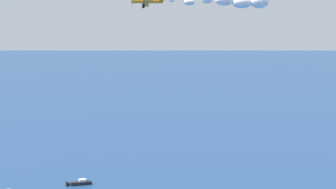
# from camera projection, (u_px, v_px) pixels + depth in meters

# --- Properties ---
(motorboat_mid_cluster) EXTENTS (4.07, 7.17, 2.02)m
(motorboat_mid_cluster) POSITION_uv_depth(u_px,v_px,m) (77.00, 183.00, 179.37)
(motorboat_mid_cluster) COLOR black
(motorboat_mid_cluster) RESTS_ON ground_plane
(biplane_wingman) EXTENTS (6.80, 6.93, 3.68)m
(biplane_wingman) POSITION_uv_depth(u_px,v_px,m) (146.00, 0.00, 135.26)
(biplane_wingman) COLOR orange
(smoke_trail_wingman) EXTENTS (13.71, 18.83, 3.03)m
(smoke_trail_wingman) POSITION_uv_depth(u_px,v_px,m) (237.00, 2.00, 136.59)
(smoke_trail_wingman) COLOR silver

